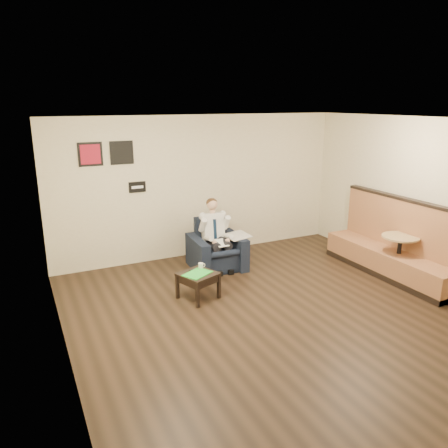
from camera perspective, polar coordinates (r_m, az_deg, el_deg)
name	(u,v)px	position (r m, az deg, el deg)	size (l,w,h in m)	color
ground	(281,313)	(6.70, 7.49, -11.45)	(6.00, 6.00, 0.00)	black
wall_back	(201,186)	(8.77, -3.00, 4.93)	(6.00, 0.02, 2.80)	beige
wall_left	(59,255)	(5.21, -20.73, -3.76)	(0.02, 6.00, 2.80)	beige
wall_right	(433,202)	(8.21, 25.67, 2.62)	(0.02, 6.00, 2.80)	beige
ceiling	(289,121)	(5.97, 8.47, 13.21)	(6.00, 6.00, 0.02)	white
seating_sign	(137,187)	(8.32, -11.26, 4.76)	(0.32, 0.02, 0.20)	black
art_print_left	(90,154)	(8.07, -17.06, 8.70)	(0.42, 0.03, 0.42)	#A8142A
art_print_right	(122,153)	(8.17, -13.22, 9.05)	(0.42, 0.03, 0.42)	black
armchair	(217,245)	(8.18, -0.96, -2.73)	(0.94, 0.94, 0.91)	black
seated_man	(219,238)	(8.02, -0.65, -1.85)	(0.59, 0.89, 1.24)	silver
lap_papers	(221,243)	(7.95, -0.38, -2.48)	(0.21, 0.30, 0.01)	white
newspaper	(237,236)	(8.18, 1.76, -1.52)	(0.39, 0.49, 0.01)	silver
side_table	(198,286)	(7.03, -3.40, -8.05)	(0.53, 0.53, 0.43)	black
green_folder	(197,274)	(6.91, -3.49, -6.49)	(0.43, 0.31, 0.01)	green
coffee_mug	(201,266)	(7.11, -3.06, -5.47)	(0.08, 0.08, 0.09)	white
smartphone	(194,270)	(7.07, -4.00, -5.96)	(0.13, 0.07, 0.01)	black
banquette	(391,238)	(8.35, 21.01, -1.73)	(0.64, 2.69, 1.37)	#935C39
cafe_table	(398,257)	(8.30, 21.81, -4.06)	(0.63, 0.63, 0.79)	tan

